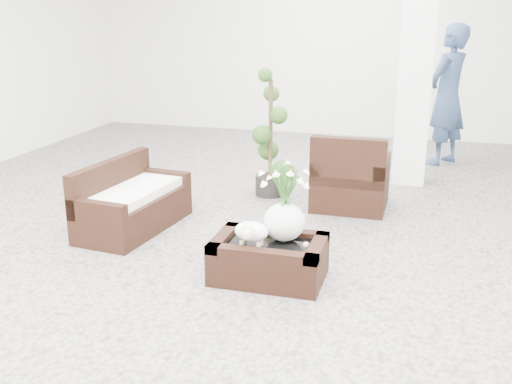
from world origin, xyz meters
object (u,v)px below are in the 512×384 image
(coffee_table, at_px, (269,261))
(armchair, at_px, (351,170))
(topiary, at_px, (271,134))
(loveseat, at_px, (133,196))

(coffee_table, height_order, armchair, armchair)
(coffee_table, xyz_separation_m, armchair, (0.40, 2.06, 0.27))
(armchair, distance_m, topiary, 1.03)
(loveseat, bearing_deg, armchair, -50.40)
(armchair, relative_size, loveseat, 0.66)
(armchair, height_order, loveseat, armchair)
(armchair, bearing_deg, loveseat, 33.55)
(armchair, xyz_separation_m, topiary, (-0.97, 0.18, 0.31))
(loveseat, height_order, topiary, topiary)
(armchair, xyz_separation_m, loveseat, (-2.00, -1.30, -0.08))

